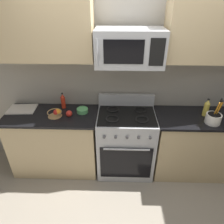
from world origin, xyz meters
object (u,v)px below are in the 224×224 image
object	(u,v)px
cutting_board	(22,109)
bottle_oil	(206,108)
fruit_basket	(55,113)
prep_bowl	(82,110)
utensil_crock	(213,118)
apple_loose	(69,114)
microwave	(129,48)
bottle_hot_sauce	(63,101)
range_oven	(125,142)

from	to	relation	value
cutting_board	bottle_oil	world-z (taller)	bottle_oil
fruit_basket	prep_bowl	size ratio (longest dim) A/B	1.23
utensil_crock	apple_loose	distance (m)	1.77
fruit_basket	bottle_oil	bearing A→B (deg)	2.34
utensil_crock	cutting_board	bearing A→B (deg)	174.20
microwave	bottle_hot_sauce	world-z (taller)	microwave
apple_loose	cutting_board	bearing A→B (deg)	167.27
utensil_crock	microwave	bearing A→B (deg)	171.18
range_oven	fruit_basket	distance (m)	1.03
range_oven	prep_bowl	xyz separation A→B (m)	(-0.58, 0.07, 0.47)
microwave	bottle_oil	bearing A→B (deg)	0.87
prep_bowl	fruit_basket	bearing A→B (deg)	-162.14
bottle_oil	microwave	bearing A→B (deg)	-179.13
microwave	utensil_crock	distance (m)	1.31
fruit_basket	prep_bowl	distance (m)	0.35
utensil_crock	bottle_oil	bearing A→B (deg)	99.12
apple_loose	prep_bowl	world-z (taller)	apple_loose
range_oven	prep_bowl	world-z (taller)	range_oven
apple_loose	bottle_oil	size ratio (longest dim) A/B	0.34
range_oven	prep_bowl	distance (m)	0.75
utensil_crock	range_oven	bearing A→B (deg)	172.54
cutting_board	apple_loose	bearing A→B (deg)	-12.73
utensil_crock	fruit_basket	bearing A→B (deg)	177.13
apple_loose	cutting_board	distance (m)	0.70
range_oven	cutting_board	size ratio (longest dim) A/B	3.02
apple_loose	prep_bowl	xyz separation A→B (m)	(0.15, 0.11, -0.01)
microwave	fruit_basket	distance (m)	1.22
apple_loose	range_oven	bearing A→B (deg)	3.15
apple_loose	prep_bowl	bearing A→B (deg)	35.50
cutting_board	prep_bowl	xyz separation A→B (m)	(0.83, -0.05, 0.02)
bottle_oil	utensil_crock	bearing A→B (deg)	-80.88
cutting_board	prep_bowl	bearing A→B (deg)	-3.10
apple_loose	fruit_basket	bearing A→B (deg)	179.27
prep_bowl	bottle_oil	bearing A→B (deg)	-1.00
range_oven	cutting_board	world-z (taller)	range_oven
microwave	fruit_basket	xyz separation A→B (m)	(-0.91, -0.06, -0.81)
range_oven	fruit_basket	bearing A→B (deg)	-177.61
cutting_board	bottle_hot_sauce	size ratio (longest dim) A/B	1.63
bottle_hot_sauce	range_oven	bearing A→B (deg)	-11.98
range_oven	apple_loose	xyz separation A→B (m)	(-0.74, -0.04, 0.48)
apple_loose	bottle_hot_sauce	size ratio (longest dim) A/B	0.37
fruit_basket	bottle_oil	size ratio (longest dim) A/B	0.79
cutting_board	bottle_hot_sauce	world-z (taller)	bottle_hot_sauce
apple_loose	bottle_hot_sauce	distance (m)	0.26
range_oven	prep_bowl	bearing A→B (deg)	173.35
fruit_basket	bottle_hot_sauce	size ratio (longest dim) A/B	0.84
microwave	prep_bowl	xyz separation A→B (m)	(-0.58, 0.04, -0.82)
bottle_hot_sauce	utensil_crock	bearing A→B (deg)	-9.52
utensil_crock	bottle_hot_sauce	size ratio (longest dim) A/B	1.53
fruit_basket	apple_loose	world-z (taller)	fruit_basket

